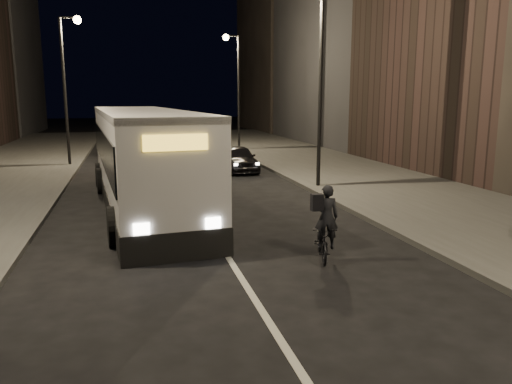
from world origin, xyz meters
TOP-DOWN VIEW (x-y plane):
  - ground at (0.00, 0.00)m, footprint 180.00×180.00m
  - sidewalk_right at (8.50, 14.00)m, footprint 7.00×70.00m
  - building_row_right at (16.00, 27.50)m, footprint 8.00×61.00m
  - streetlight_right_mid at (5.33, 12.00)m, footprint 1.20×0.44m
  - streetlight_right_far at (5.33, 28.00)m, footprint 1.20×0.44m
  - streetlight_left_far at (-5.33, 22.00)m, footprint 1.20×0.44m
  - city_bus at (-1.80, 10.09)m, footprint 3.91×13.11m
  - cyclist_on_bicycle at (2.25, 3.04)m, footprint 0.98×1.73m
  - car_near at (3.35, 17.91)m, footprint 1.68×4.09m
  - car_mid at (-2.23, 28.62)m, footprint 1.85×4.67m
  - car_far at (1.61, 35.43)m, footprint 2.14×4.33m

SIDE VIEW (x-z plane):
  - ground at x=0.00m, z-range 0.00..0.00m
  - sidewalk_right at x=8.50m, z-range 0.00..0.16m
  - car_far at x=1.61m, z-range 0.00..1.21m
  - cyclist_on_bicycle at x=2.25m, z-range -0.32..1.58m
  - car_near at x=3.35m, z-range 0.00..1.39m
  - car_mid at x=-2.23m, z-range 0.00..1.51m
  - city_bus at x=-1.80m, z-range 0.15..3.64m
  - streetlight_right_mid at x=5.33m, z-range 1.30..9.42m
  - streetlight_right_far at x=5.33m, z-range 1.30..9.42m
  - streetlight_left_far at x=-5.33m, z-range 1.30..9.42m
  - building_row_right at x=16.00m, z-range 0.00..21.00m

